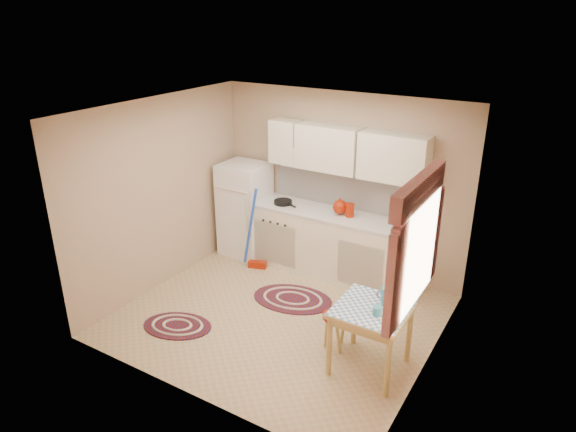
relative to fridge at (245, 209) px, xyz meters
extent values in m
plane|color=tan|center=(1.38, -1.25, -0.70)|extent=(3.60, 3.60, 0.00)
cube|color=silver|center=(1.38, -1.25, 1.80)|extent=(3.60, 3.20, 0.04)
cube|color=tan|center=(1.38, 0.35, 0.55)|extent=(3.60, 0.04, 2.50)
cube|color=tan|center=(1.38, -2.85, 0.55)|extent=(3.60, 0.04, 2.50)
cube|color=tan|center=(-0.42, -1.25, 0.55)|extent=(0.04, 3.20, 2.50)
cube|color=tan|center=(3.18, -1.25, 0.55)|extent=(0.04, 3.20, 2.50)
cube|color=white|center=(1.50, 0.34, 0.50)|extent=(2.25, 0.03, 0.55)
cube|color=white|center=(1.50, 0.19, 1.07)|extent=(2.25, 0.33, 0.60)
cube|color=white|center=(3.16, -1.80, 0.85)|extent=(0.04, 0.85, 0.95)
cube|color=white|center=(0.00, 0.00, 0.00)|extent=(0.65, 0.60, 1.40)
cube|color=white|center=(1.31, 0.05, -0.26)|extent=(2.25, 0.60, 0.88)
cube|color=silver|center=(1.31, 0.05, 0.20)|extent=(2.27, 0.62, 0.04)
cylinder|color=black|center=(0.67, 0.00, 0.24)|extent=(0.32, 0.32, 0.05)
cylinder|color=#911B05|center=(1.68, 0.05, 0.30)|extent=(0.14, 0.14, 0.16)
cube|color=#D8BB6C|center=(2.68, -1.58, -0.34)|extent=(0.72, 0.72, 0.72)
cylinder|color=#911B05|center=(2.24, -1.46, -0.49)|extent=(0.40, 0.40, 0.42)
cylinder|color=teal|center=(2.77, -1.68, 0.07)|extent=(0.12, 0.12, 0.10)
camera|label=1|loc=(4.22, -5.77, 2.81)|focal=32.00mm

